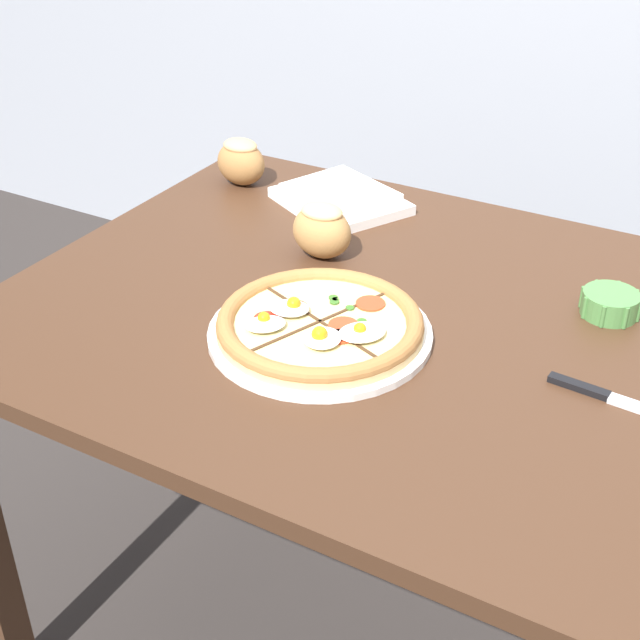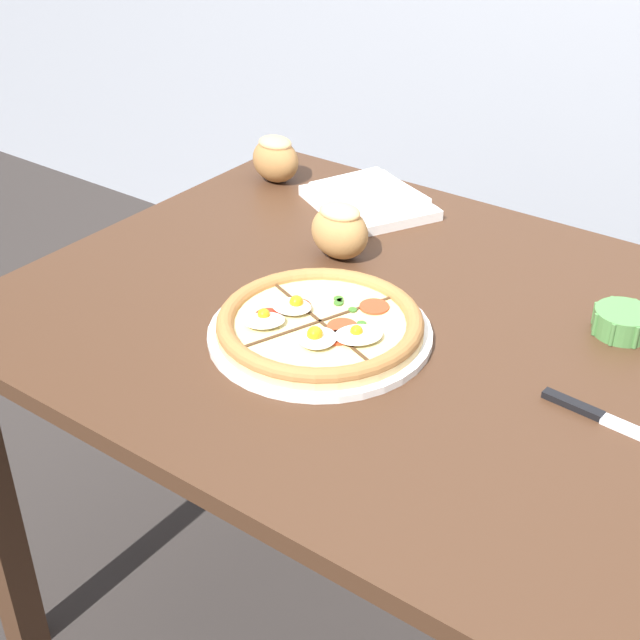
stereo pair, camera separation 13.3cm
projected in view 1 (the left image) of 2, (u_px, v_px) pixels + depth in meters
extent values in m
plane|color=#2D2826|center=(369.00, 629.00, 1.82)|extent=(12.00, 12.00, 0.00)
cube|color=#422819|center=(382.00, 318.00, 1.43)|extent=(1.20, 0.95, 0.03)
cube|color=#422819|center=(251.00, 314.00, 2.17)|extent=(0.06, 0.06, 0.73)
cylinder|color=white|center=(320.00, 333.00, 1.35)|extent=(0.34, 0.34, 0.01)
cylinder|color=#DBB775|center=(320.00, 327.00, 1.34)|extent=(0.31, 0.31, 0.01)
cylinder|color=#E0CC84|center=(320.00, 323.00, 1.34)|extent=(0.27, 0.27, 0.00)
torus|color=#A36B38|center=(320.00, 322.00, 1.34)|extent=(0.31, 0.31, 0.03)
cube|color=#472D19|center=(354.00, 307.00, 1.37)|extent=(0.05, 0.13, 0.00)
cube|color=#472D19|center=(292.00, 304.00, 1.38)|extent=(0.13, 0.05, 0.00)
cube|color=#472D19|center=(284.00, 337.00, 1.30)|extent=(0.05, 0.13, 0.00)
cube|color=#472D19|center=(349.00, 340.00, 1.29)|extent=(0.13, 0.05, 0.00)
cylinder|color=red|center=(341.00, 337.00, 1.30)|extent=(0.04, 0.04, 0.00)
cylinder|color=red|center=(294.00, 307.00, 1.37)|extent=(0.04, 0.04, 0.00)
cylinder|color=red|center=(325.00, 339.00, 1.29)|extent=(0.04, 0.04, 0.00)
cylinder|color=red|center=(343.00, 325.00, 1.32)|extent=(0.05, 0.05, 0.00)
cylinder|color=red|center=(370.00, 304.00, 1.38)|extent=(0.05, 0.05, 0.00)
cylinder|color=red|center=(267.00, 319.00, 1.34)|extent=(0.04, 0.04, 0.00)
ellipsoid|color=white|center=(362.00, 332.00, 1.30)|extent=(0.09, 0.09, 0.01)
sphere|color=orange|center=(360.00, 329.00, 1.29)|extent=(0.02, 0.02, 0.02)
ellipsoid|color=white|center=(322.00, 338.00, 1.28)|extent=(0.07, 0.07, 0.01)
sphere|color=orange|center=(320.00, 334.00, 1.28)|extent=(0.02, 0.02, 0.02)
ellipsoid|color=white|center=(289.00, 308.00, 1.36)|extent=(0.07, 0.07, 0.01)
sphere|color=orange|center=(294.00, 304.00, 1.35)|extent=(0.02, 0.02, 0.02)
ellipsoid|color=white|center=(265.00, 324.00, 1.32)|extent=(0.08, 0.08, 0.01)
sphere|color=orange|center=(264.00, 318.00, 1.32)|extent=(0.02, 0.02, 0.02)
cylinder|color=#386B23|center=(333.00, 297.00, 1.39)|extent=(0.01, 0.01, 0.00)
cylinder|color=#386B23|center=(350.00, 308.00, 1.37)|extent=(0.01, 0.01, 0.00)
cylinder|color=#386B23|center=(362.00, 321.00, 1.33)|extent=(0.01, 0.01, 0.00)
cylinder|color=#386B23|center=(334.00, 302.00, 1.38)|extent=(0.02, 0.02, 0.00)
cylinder|color=#477A2D|center=(336.00, 299.00, 1.39)|extent=(0.01, 0.01, 0.00)
cylinder|color=#4C8442|center=(610.00, 304.00, 1.40)|extent=(0.09, 0.09, 0.04)
cylinder|color=beige|center=(611.00, 301.00, 1.39)|extent=(0.07, 0.07, 0.02)
cylinder|color=#4C8442|center=(639.00, 311.00, 1.38)|extent=(0.01, 0.01, 0.04)
cylinder|color=#4C8442|center=(635.00, 300.00, 1.41)|extent=(0.01, 0.01, 0.04)
cylinder|color=#4C8442|center=(617.00, 292.00, 1.43)|extent=(0.01, 0.01, 0.04)
cylinder|color=#4C8442|center=(595.00, 290.00, 1.43)|extent=(0.01, 0.01, 0.04)
cylinder|color=#4C8442|center=(582.00, 297.00, 1.41)|extent=(0.01, 0.01, 0.04)
cylinder|color=#4C8442|center=(585.00, 308.00, 1.39)|extent=(0.01, 0.01, 0.04)
cylinder|color=#4C8442|center=(603.00, 317.00, 1.36)|extent=(0.01, 0.01, 0.04)
cylinder|color=#4C8442|center=(626.00, 318.00, 1.36)|extent=(0.01, 0.01, 0.04)
cube|color=white|center=(340.00, 201.00, 1.75)|extent=(0.30, 0.28, 0.02)
cube|color=white|center=(340.00, 193.00, 1.74)|extent=(0.24, 0.22, 0.02)
ellipsoid|color=#B27F47|center=(322.00, 232.00, 1.55)|extent=(0.12, 0.09, 0.09)
ellipsoid|color=#EAB775|center=(322.00, 212.00, 1.53)|extent=(0.08, 0.07, 0.03)
ellipsoid|color=#A3703D|center=(241.00, 163.00, 1.83)|extent=(0.11, 0.09, 0.09)
ellipsoid|color=tan|center=(240.00, 146.00, 1.81)|extent=(0.08, 0.07, 0.03)
cube|color=black|center=(579.00, 386.00, 1.23)|extent=(0.09, 0.02, 0.01)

